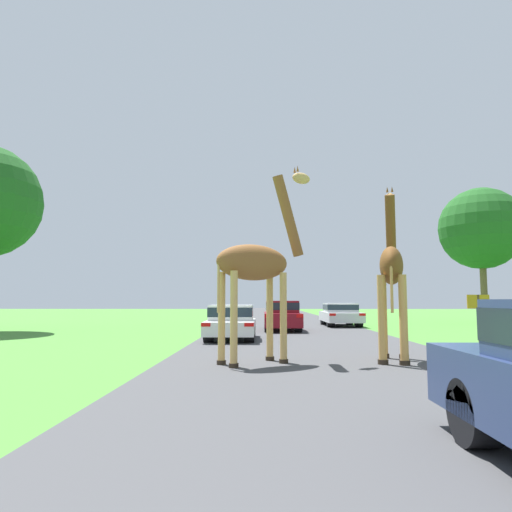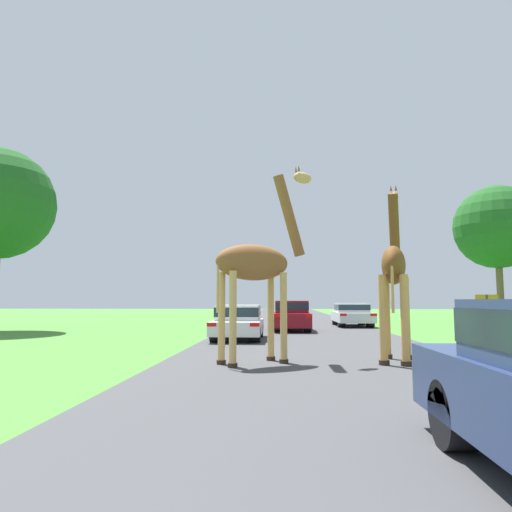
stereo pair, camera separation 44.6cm
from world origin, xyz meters
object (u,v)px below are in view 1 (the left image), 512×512
(giraffe_companion, at_px, (392,273))
(tree_right_cluster, at_px, (481,229))
(car_queue_right, at_px, (340,314))
(giraffe_near_road, at_px, (257,265))
(car_queue_left, at_px, (231,321))
(sign_post, at_px, (479,311))
(car_far_ahead, at_px, (282,315))

(giraffe_companion, height_order, tree_right_cluster, tree_right_cluster)
(giraffe_companion, relative_size, tree_right_cluster, 0.53)
(car_queue_right, bearing_deg, giraffe_near_road, -106.37)
(giraffe_companion, relative_size, car_queue_left, 1.21)
(tree_right_cluster, distance_m, sign_post, 18.20)
(car_queue_left, height_order, tree_right_cluster, tree_right_cluster)
(tree_right_cluster, xyz_separation_m, sign_post, (-7.75, -15.66, -5.09))
(car_far_ahead, distance_m, sign_post, 10.44)
(car_queue_right, bearing_deg, car_queue_left, -121.66)
(car_queue_left, distance_m, tree_right_cluster, 20.80)
(giraffe_companion, xyz_separation_m, tree_right_cluster, (11.26, 18.50, 4.04))
(giraffe_near_road, bearing_deg, car_queue_right, 130.79)
(car_queue_left, bearing_deg, sign_post, -22.59)
(giraffe_near_road, distance_m, car_queue_right, 17.02)
(car_far_ahead, bearing_deg, giraffe_near_road, -95.29)
(giraffe_near_road, distance_m, car_far_ahead, 12.16)
(car_queue_right, xyz_separation_m, car_queue_left, (-5.88, -9.53, -0.02))
(giraffe_near_road, distance_m, sign_post, 7.83)
(giraffe_companion, bearing_deg, sign_post, 55.26)
(car_queue_left, relative_size, tree_right_cluster, 0.44)
(car_queue_left, xyz_separation_m, tree_right_cluster, (15.82, 12.31, 5.57))
(car_far_ahead, bearing_deg, car_queue_left, -112.76)
(giraffe_companion, distance_m, car_queue_left, 7.84)
(car_queue_left, bearing_deg, giraffe_near_road, -80.68)
(giraffe_companion, distance_m, sign_post, 4.63)
(giraffe_near_road, bearing_deg, tree_right_cluster, 109.44)
(giraffe_near_road, distance_m, giraffe_companion, 3.50)
(tree_right_cluster, bearing_deg, car_far_ahead, -152.68)
(giraffe_companion, xyz_separation_m, car_queue_right, (1.32, 15.72, -1.51))
(giraffe_near_road, relative_size, car_far_ahead, 1.22)
(car_far_ahead, relative_size, sign_post, 2.46)
(giraffe_companion, xyz_separation_m, sign_post, (3.51, 2.83, -1.05))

